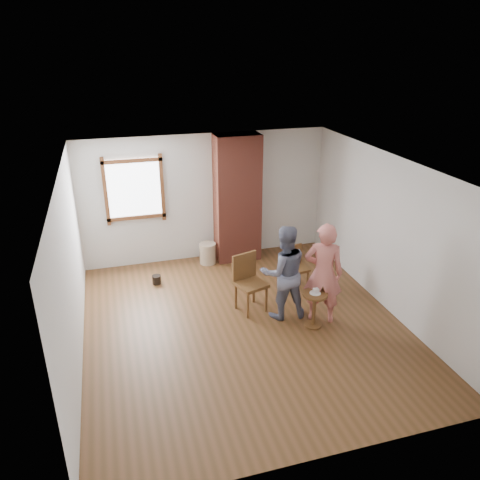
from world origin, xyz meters
name	(u,v)px	position (x,y,z in m)	size (l,w,h in m)	color
ground	(244,325)	(0.00, 0.00, 0.00)	(5.50, 5.50, 0.00)	brown
room_shell	(230,208)	(-0.06, 0.61, 1.81)	(5.04, 5.52, 2.62)	silver
brick_chimney	(237,199)	(0.60, 2.50, 1.30)	(0.90, 0.50, 2.60)	#9B4637
stoneware_crock	(208,253)	(-0.06, 2.40, 0.22)	(0.34, 0.34, 0.43)	tan
dark_pot	(157,280)	(-1.19, 1.80, 0.08)	(0.17, 0.17, 0.17)	black
dining_chair_left	(248,279)	(0.22, 0.49, 0.55)	(0.57, 0.57, 0.98)	brown
dining_chair_right	(295,265)	(1.27, 0.97, 0.45)	(0.43, 0.43, 0.81)	brown
side_table	(314,304)	(1.07, -0.33, 0.40)	(0.40, 0.40, 0.60)	brown
cake_plate	(315,293)	(1.07, -0.33, 0.60)	(0.18, 0.18, 0.01)	white
cake_slice	(316,291)	(1.08, -0.33, 0.64)	(0.08, 0.07, 0.06)	white
man	(284,272)	(0.70, 0.11, 0.80)	(0.78, 0.61, 1.61)	#141739
person_pink	(323,273)	(1.26, -0.18, 0.85)	(0.62, 0.41, 1.70)	#DA756D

